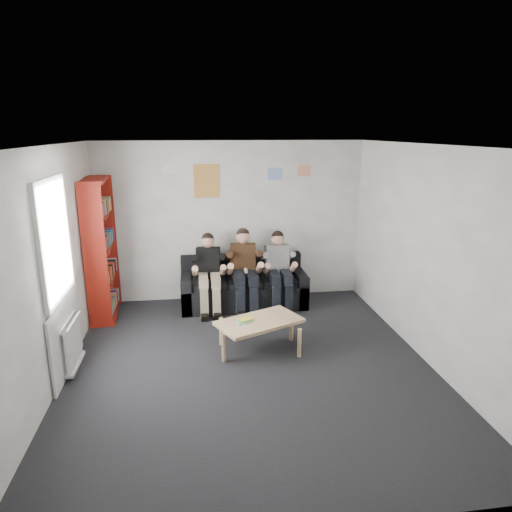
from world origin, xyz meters
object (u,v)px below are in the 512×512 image
at_px(bookshelf, 102,249).
at_px(coffee_table, 259,324).
at_px(person_middle, 244,271).
at_px(person_left, 209,274).
at_px(person_right, 279,271).
at_px(sofa, 243,288).

xyz_separation_m(bookshelf, coffee_table, (2.23, -1.55, -0.70)).
distance_m(coffee_table, person_middle, 1.55).
bearing_deg(person_left, person_right, 7.34).
relative_size(sofa, coffee_table, 1.89).
bearing_deg(bookshelf, coffee_table, -39.79).
xyz_separation_m(bookshelf, person_middle, (2.21, -0.02, -0.44)).
xyz_separation_m(sofa, person_middle, (0.00, -0.20, 0.36)).
bearing_deg(coffee_table, sofa, 90.71).
xyz_separation_m(coffee_table, person_left, (-0.60, 1.53, 0.24)).
relative_size(bookshelf, person_right, 1.73).
distance_m(person_left, person_right, 1.15).
bearing_deg(sofa, person_middle, -90.00).
relative_size(sofa, person_middle, 1.56).
bearing_deg(person_right, person_middle, 179.48).
distance_m(bookshelf, person_left, 1.70).
distance_m(coffee_table, person_right, 1.65).
height_order(bookshelf, coffee_table, bookshelf).
bearing_deg(person_right, person_left, 179.09).
bearing_deg(sofa, person_right, -18.48).
height_order(coffee_table, person_right, person_right).
bearing_deg(bookshelf, person_left, -5.62).
height_order(person_middle, person_right, person_middle).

